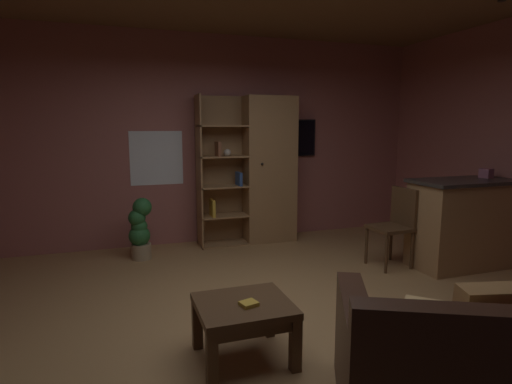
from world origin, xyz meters
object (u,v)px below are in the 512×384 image
potted_floor_plant (140,229)px  kitchen_bar_counter (472,222)px  tissue_box (486,173)px  wall_mounted_tv (285,138)px  coffee_table (244,314)px  table_book_0 (249,304)px  leather_couch (490,378)px  dining_chair (396,222)px  bookshelf_cabinet (263,171)px

potted_floor_plant → kitchen_bar_counter: bearing=-21.7°
tissue_box → wall_mounted_tv: bearing=132.0°
kitchen_bar_counter → coffee_table: size_ratio=2.34×
table_book_0 → wall_mounted_tv: (1.56, 3.15, 1.03)m
coffee_table → wall_mounted_tv: bearing=63.0°
tissue_box → leather_couch: size_ratio=0.07×
kitchen_bar_counter → leather_couch: kitchen_bar_counter is taller
dining_chair → leather_couch: bearing=-116.7°
bookshelf_cabinet → table_book_0: 3.21m
bookshelf_cabinet → potted_floor_plant: (-1.72, -0.33, -0.63)m
kitchen_bar_counter → potted_floor_plant: 3.97m
coffee_table → wall_mounted_tv: (1.58, 3.09, 1.13)m
tissue_box → bookshelf_cabinet: bearing=141.3°
leather_couch → wall_mounted_tv: wall_mounted_tv is taller
bookshelf_cabinet → table_book_0: (-1.14, -2.94, -0.58)m
kitchen_bar_counter → potted_floor_plant: kitchen_bar_counter is taller
potted_floor_plant → tissue_box: bearing=-19.9°
dining_chair → potted_floor_plant: (-2.82, 1.21, -0.15)m
leather_couch → potted_floor_plant: bearing=113.6°
leather_couch → dining_chair: dining_chair is taller
coffee_table → wall_mounted_tv: size_ratio=0.68×
leather_couch → table_book_0: leather_couch is taller
leather_couch → table_book_0: 1.45m
bookshelf_cabinet → tissue_box: (2.17, -1.74, 0.07)m
tissue_box → table_book_0: size_ratio=1.07×
dining_chair → potted_floor_plant: 3.07m
kitchen_bar_counter → leather_couch: bearing=-134.0°
tissue_box → leather_couch: (-2.30, -2.23, -0.77)m
table_book_0 → potted_floor_plant: (-0.58, 2.61, -0.05)m
coffee_table → dining_chair: dining_chair is taller
wall_mounted_tv → coffee_table: bearing=-117.0°
bookshelf_cabinet → dining_chair: size_ratio=2.22×
leather_couch → coffee_table: (-1.03, 1.09, 0.03)m
leather_couch → bookshelf_cabinet: bearing=88.1°
kitchen_bar_counter → coffee_table: (-3.13, -1.08, -0.18)m
dining_chair → wall_mounted_tv: wall_mounted_tv is taller
kitchen_bar_counter → table_book_0: 3.32m
coffee_table → wall_mounted_tv: wall_mounted_tv is taller
coffee_table → potted_floor_plant: size_ratio=0.85×
coffee_table → table_book_0: 0.12m
bookshelf_cabinet → kitchen_bar_counter: bearing=-42.4°
bookshelf_cabinet → coffee_table: size_ratio=3.15×
coffee_table → bookshelf_cabinet: bearing=68.0°
leather_couch → potted_floor_plant: size_ratio=2.37×
potted_floor_plant → wall_mounted_tv: size_ratio=0.80×
tissue_box → potted_floor_plant: (-3.90, 1.41, -0.70)m
bookshelf_cabinet → potted_floor_plant: bookshelf_cabinet is taller
kitchen_bar_counter → tissue_box: tissue_box is taller
table_book_0 → dining_chair: bearing=32.1°
bookshelf_cabinet → potted_floor_plant: 1.86m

